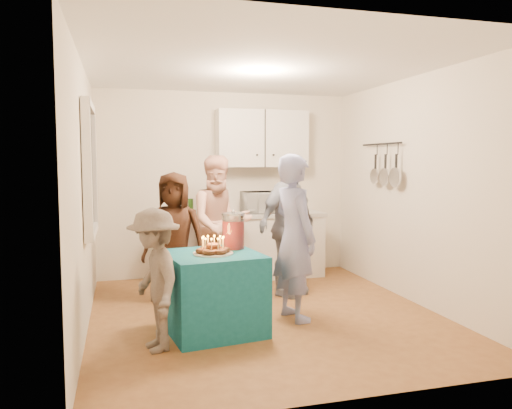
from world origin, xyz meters
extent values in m
plane|color=brown|center=(0.00, 0.00, 0.00)|extent=(4.00, 4.00, 0.00)
plane|color=white|center=(0.00, 0.00, 2.60)|extent=(4.00, 4.00, 0.00)
plane|color=silver|center=(0.00, 2.00, 1.30)|extent=(3.60, 3.60, 0.00)
plane|color=silver|center=(-1.80, 0.00, 1.30)|extent=(4.00, 4.00, 0.00)
plane|color=silver|center=(1.80, 0.00, 1.30)|extent=(4.00, 4.00, 0.00)
cube|color=black|center=(-1.77, 0.30, 1.55)|extent=(0.04, 1.00, 1.20)
cube|color=white|center=(0.20, 1.70, 0.43)|extent=(2.20, 0.58, 0.86)
cube|color=beige|center=(0.20, 1.70, 0.89)|extent=(2.24, 0.62, 0.05)
cube|color=white|center=(0.50, 1.85, 1.95)|extent=(1.30, 0.30, 0.80)
cube|color=black|center=(1.72, 0.70, 1.60)|extent=(0.12, 1.00, 0.60)
imported|color=white|center=(0.46, 1.70, 1.06)|extent=(0.57, 0.41, 0.30)
cube|color=#115C71|center=(-0.62, -0.38, 0.38)|extent=(0.96, 0.96, 0.76)
cylinder|color=red|center=(-0.38, -0.19, 0.93)|extent=(0.22, 0.22, 0.34)
imported|color=#929AD5|center=(0.26, -0.21, 0.85)|extent=(0.53, 0.69, 1.71)
imported|color=#4C2715|center=(-0.87, 0.79, 0.76)|extent=(0.85, 0.68, 1.51)
imported|color=#EF927C|center=(-0.25, 1.15, 0.85)|extent=(0.87, 0.70, 1.71)
imported|color=#111A39|center=(0.49, 0.68, 0.86)|extent=(1.07, 0.92, 1.72)
imported|color=#594E47|center=(-1.20, -0.71, 0.62)|extent=(0.60, 0.87, 1.24)
camera|label=1|loc=(-1.46, -5.01, 1.64)|focal=35.00mm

